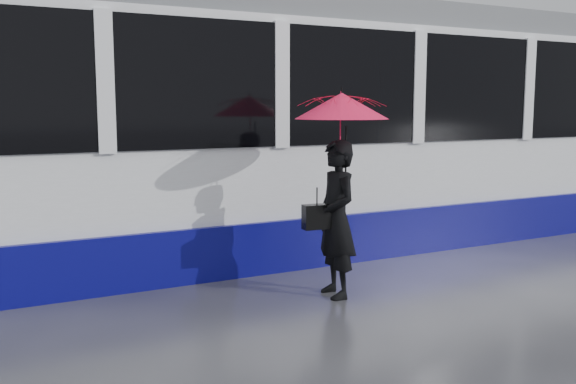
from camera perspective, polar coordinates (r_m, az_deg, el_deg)
ground at (r=6.09m, az=-6.13°, el=-11.20°), size 90.00×90.00×0.00m
rails at (r=8.38m, az=-12.52°, el=-6.02°), size 34.00×1.51×0.02m
woman at (r=6.60m, az=4.31°, el=-2.41°), size 0.45×0.63×1.62m
umbrella at (r=6.53m, az=4.77°, el=6.01°), size 1.06×1.06×1.10m
handbag at (r=6.50m, az=2.58°, el=-2.20°), size 0.30×0.16×0.43m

